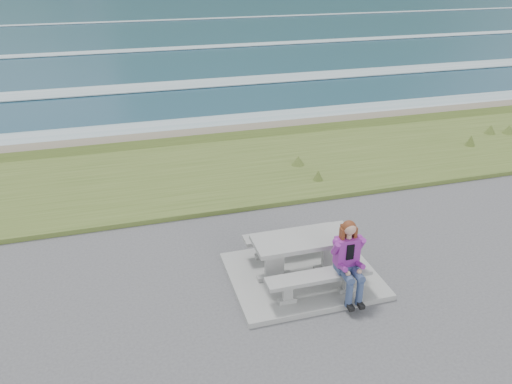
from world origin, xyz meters
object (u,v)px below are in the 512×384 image
at_px(picnic_table, 304,246).
at_px(bench_seaward, 290,237).
at_px(seated_woman, 349,271).
at_px(bench_landward, 318,279).

bearing_deg(picnic_table, bench_seaward, 90.00).
bearing_deg(seated_woman, bench_seaward, 107.84).
height_order(bench_landward, bench_seaward, same).
xyz_separation_m(picnic_table, bench_landward, (0.00, -0.70, -0.23)).
distance_m(picnic_table, bench_seaward, 0.74).
xyz_separation_m(picnic_table, seated_woman, (0.48, -0.83, -0.08)).
bearing_deg(seated_woman, bench_landward, 165.20).
bearing_deg(bench_landward, bench_seaward, 90.00).
height_order(picnic_table, bench_seaward, picnic_table).
height_order(bench_landward, seated_woman, seated_woman).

